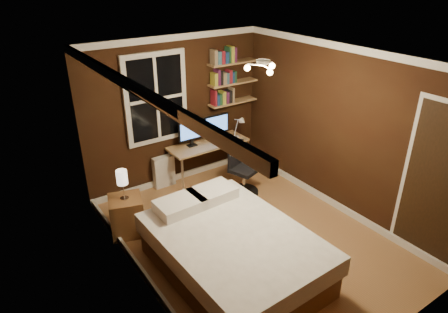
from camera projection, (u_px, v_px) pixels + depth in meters
floor at (251, 237)px, 5.60m from camera, size 4.20×4.20×0.00m
wall_back at (176, 112)px, 6.62m from camera, size 3.20×0.04×2.50m
wall_left at (136, 194)px, 4.24m from camera, size 0.04×4.20×2.50m
wall_right at (339, 130)px, 5.87m from camera, size 0.04×4.20×2.50m
ceiling at (258, 58)px, 4.51m from camera, size 3.20×4.20×0.02m
window at (156, 98)px, 6.28m from camera, size 1.06×0.06×1.46m
door at (437, 188)px, 4.81m from camera, size 0.03×0.82×2.05m
ceiling_fixture at (263, 69)px, 4.48m from camera, size 0.44×0.44×0.18m
bookshelf_lower at (233, 102)px, 7.08m from camera, size 0.92×0.22×0.03m
books_row_lower at (233, 95)px, 7.02m from camera, size 0.42×0.16×0.23m
bookshelf_middle at (233, 83)px, 6.93m from camera, size 0.92×0.22×0.03m
books_row_middle at (233, 75)px, 6.87m from camera, size 0.48×0.16×0.23m
bookshelf_upper at (233, 63)px, 6.77m from camera, size 0.92×0.22×0.03m
books_row_upper at (233, 55)px, 6.72m from camera, size 0.42×0.16×0.23m
bed at (232, 251)px, 4.85m from camera, size 1.62×2.21×0.73m
nightstand at (127, 216)px, 5.59m from camera, size 0.56×0.56×0.56m
bedside_lamp at (123, 185)px, 5.38m from camera, size 0.15×0.15×0.44m
radiator at (164, 171)px, 6.79m from camera, size 0.37×0.13×0.55m
desk at (208, 146)px, 6.91m from camera, size 1.41×0.53×0.67m
monitor_left at (192, 133)px, 6.70m from camera, size 0.49×0.12×0.45m
monitor_right at (217, 127)px, 6.95m from camera, size 0.49×0.12×0.45m
desk_lamp at (239, 127)px, 6.97m from camera, size 0.14×0.32×0.44m
office_chair at (242, 175)px, 6.57m from camera, size 0.50×0.50×0.88m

